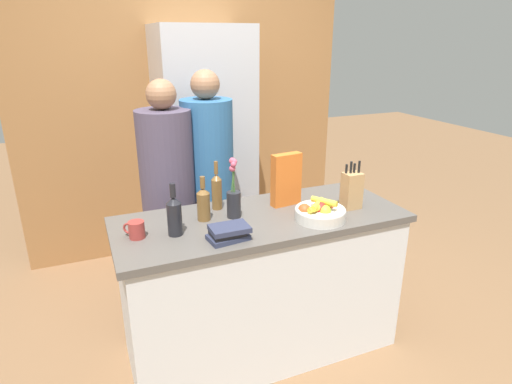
{
  "coord_description": "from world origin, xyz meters",
  "views": [
    {
      "loc": [
        -0.9,
        -2.06,
        1.87
      ],
      "look_at": [
        0.0,
        0.08,
        1.02
      ],
      "focal_mm": 30.0,
      "sensor_mm": 36.0,
      "label": 1
    }
  ],
  "objects_px": {
    "coffee_mug": "(136,230)",
    "fruit_bowl": "(320,212)",
    "refrigerator": "(205,149)",
    "bottle_oil": "(174,215)",
    "person_in_blue": "(209,177)",
    "knife_block": "(352,190)",
    "bottle_vinegar": "(217,190)",
    "bottle_wine": "(203,203)",
    "book_stack": "(229,233)",
    "person_at_sink": "(168,189)",
    "cereal_box": "(286,180)",
    "flower_vase": "(234,199)"
  },
  "relations": [
    {
      "from": "flower_vase",
      "to": "bottle_oil",
      "type": "xyz_separation_m",
      "value": [
        -0.36,
        -0.1,
        -0.0
      ]
    },
    {
      "from": "refrigerator",
      "to": "bottle_vinegar",
      "type": "relative_size",
      "value": 6.7
    },
    {
      "from": "refrigerator",
      "to": "bottle_wine",
      "type": "bearing_deg",
      "value": -106.77
    },
    {
      "from": "bottle_oil",
      "to": "knife_block",
      "type": "bearing_deg",
      "value": -2.01
    },
    {
      "from": "bottle_vinegar",
      "to": "person_in_blue",
      "type": "bearing_deg",
      "value": 78.61
    },
    {
      "from": "knife_block",
      "to": "bottle_wine",
      "type": "relative_size",
      "value": 1.13
    },
    {
      "from": "coffee_mug",
      "to": "fruit_bowl",
      "type": "bearing_deg",
      "value": -9.22
    },
    {
      "from": "fruit_bowl",
      "to": "bottle_vinegar",
      "type": "bearing_deg",
      "value": 141.94
    },
    {
      "from": "refrigerator",
      "to": "bottle_oil",
      "type": "height_order",
      "value": "refrigerator"
    },
    {
      "from": "fruit_bowl",
      "to": "person_in_blue",
      "type": "relative_size",
      "value": 0.17
    },
    {
      "from": "fruit_bowl",
      "to": "book_stack",
      "type": "xyz_separation_m",
      "value": [
        -0.56,
        -0.04,
        -0.01
      ]
    },
    {
      "from": "person_at_sink",
      "to": "person_in_blue",
      "type": "distance_m",
      "value": 0.32
    },
    {
      "from": "fruit_bowl",
      "to": "person_at_sink",
      "type": "distance_m",
      "value": 1.06
    },
    {
      "from": "refrigerator",
      "to": "fruit_bowl",
      "type": "xyz_separation_m",
      "value": [
        0.23,
        -1.49,
        -0.03
      ]
    },
    {
      "from": "knife_block",
      "to": "refrigerator",
      "type": "bearing_deg",
      "value": 109.14
    },
    {
      "from": "flower_vase",
      "to": "cereal_box",
      "type": "xyz_separation_m",
      "value": [
        0.36,
        0.06,
        0.05
      ]
    },
    {
      "from": "refrigerator",
      "to": "knife_block",
      "type": "height_order",
      "value": "refrigerator"
    },
    {
      "from": "book_stack",
      "to": "bottle_oil",
      "type": "relative_size",
      "value": 0.76
    },
    {
      "from": "person_in_blue",
      "to": "knife_block",
      "type": "bearing_deg",
      "value": -50.3
    },
    {
      "from": "bottle_oil",
      "to": "refrigerator",
      "type": "bearing_deg",
      "value": 67.6
    },
    {
      "from": "bottle_oil",
      "to": "person_in_blue",
      "type": "relative_size",
      "value": 0.17
    },
    {
      "from": "coffee_mug",
      "to": "flower_vase",
      "type": "bearing_deg",
      "value": 6.28
    },
    {
      "from": "knife_block",
      "to": "book_stack",
      "type": "height_order",
      "value": "knife_block"
    },
    {
      "from": "knife_block",
      "to": "coffee_mug",
      "type": "height_order",
      "value": "knife_block"
    },
    {
      "from": "cereal_box",
      "to": "coffee_mug",
      "type": "xyz_separation_m",
      "value": [
        -0.91,
        -0.12,
        -0.12
      ]
    },
    {
      "from": "cereal_box",
      "to": "coffee_mug",
      "type": "relative_size",
      "value": 3.02
    },
    {
      "from": "knife_block",
      "to": "bottle_vinegar",
      "type": "relative_size",
      "value": 0.98
    },
    {
      "from": "book_stack",
      "to": "person_in_blue",
      "type": "xyz_separation_m",
      "value": [
        0.18,
        0.94,
        -0.0
      ]
    },
    {
      "from": "knife_block",
      "to": "cereal_box",
      "type": "relative_size",
      "value": 0.9
    },
    {
      "from": "refrigerator",
      "to": "flower_vase",
      "type": "height_order",
      "value": "refrigerator"
    },
    {
      "from": "fruit_bowl",
      "to": "flower_vase",
      "type": "distance_m",
      "value": 0.49
    },
    {
      "from": "book_stack",
      "to": "bottle_wine",
      "type": "bearing_deg",
      "value": 98.67
    },
    {
      "from": "fruit_bowl",
      "to": "flower_vase",
      "type": "relative_size",
      "value": 0.82
    },
    {
      "from": "coffee_mug",
      "to": "bottle_oil",
      "type": "bearing_deg",
      "value": -12.17
    },
    {
      "from": "flower_vase",
      "to": "coffee_mug",
      "type": "xyz_separation_m",
      "value": [
        -0.55,
        -0.06,
        -0.07
      ]
    },
    {
      "from": "book_stack",
      "to": "bottle_oil",
      "type": "height_order",
      "value": "bottle_oil"
    },
    {
      "from": "bottle_oil",
      "to": "person_at_sink",
      "type": "xyz_separation_m",
      "value": [
        0.11,
        0.69,
        -0.1
      ]
    },
    {
      "from": "knife_block",
      "to": "fruit_bowl",
      "type": "bearing_deg",
      "value": -162.77
    },
    {
      "from": "refrigerator",
      "to": "book_stack",
      "type": "xyz_separation_m",
      "value": [
        -0.33,
        -1.53,
        -0.04
      ]
    },
    {
      "from": "bottle_wine",
      "to": "person_in_blue",
      "type": "distance_m",
      "value": 0.69
    },
    {
      "from": "coffee_mug",
      "to": "bottle_wine",
      "type": "height_order",
      "value": "bottle_wine"
    },
    {
      "from": "fruit_bowl",
      "to": "bottle_vinegar",
      "type": "height_order",
      "value": "bottle_vinegar"
    },
    {
      "from": "bottle_vinegar",
      "to": "bottle_wine",
      "type": "bearing_deg",
      "value": -132.33
    },
    {
      "from": "knife_block",
      "to": "cereal_box",
      "type": "distance_m",
      "value": 0.39
    },
    {
      "from": "bottle_vinegar",
      "to": "person_at_sink",
      "type": "height_order",
      "value": "person_at_sink"
    },
    {
      "from": "bottle_oil",
      "to": "person_in_blue",
      "type": "xyz_separation_m",
      "value": [
        0.41,
        0.77,
        -0.08
      ]
    },
    {
      "from": "cereal_box",
      "to": "fruit_bowl",
      "type": "bearing_deg",
      "value": -75.03
    },
    {
      "from": "knife_block",
      "to": "book_stack",
      "type": "xyz_separation_m",
      "value": [
        -0.82,
        -0.13,
        -0.07
      ]
    },
    {
      "from": "knife_block",
      "to": "person_at_sink",
      "type": "bearing_deg",
      "value": 142.51
    },
    {
      "from": "person_in_blue",
      "to": "book_stack",
      "type": "bearing_deg",
      "value": -99.41
    }
  ]
}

